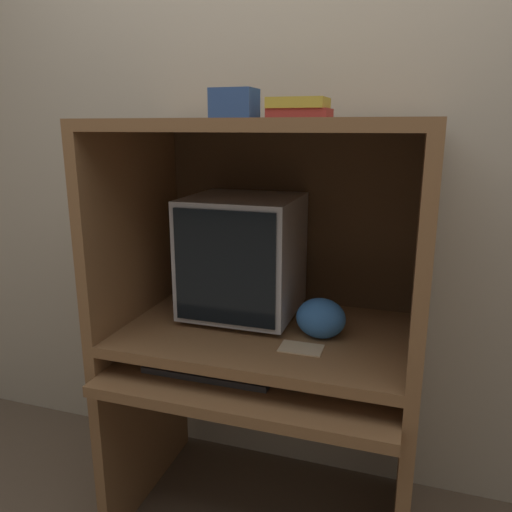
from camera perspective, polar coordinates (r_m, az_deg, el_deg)
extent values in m
cube|color=#B2A893|center=(1.97, 4.42, 10.70)|extent=(6.00, 0.06, 2.60)
cube|color=brown|center=(2.11, -12.45, -17.25)|extent=(0.04, 0.63, 0.66)
cube|color=brown|center=(1.89, 16.60, -21.89)|extent=(0.04, 0.63, 0.66)
cube|color=brown|center=(1.65, -0.58, -14.10)|extent=(0.94, 0.45, 0.04)
cube|color=brown|center=(1.94, -13.07, -7.67)|extent=(0.04, 0.63, 0.10)
cube|color=brown|center=(1.69, 17.54, -11.44)|extent=(0.04, 0.63, 0.10)
cube|color=brown|center=(1.74, 1.08, -8.77)|extent=(0.94, 0.63, 0.04)
cube|color=brown|center=(1.83, -13.78, 3.94)|extent=(0.04, 0.63, 0.69)
cube|color=brown|center=(1.56, 18.65, 1.81)|extent=(0.04, 0.63, 0.69)
cube|color=brown|center=(1.60, 1.20, 14.71)|extent=(0.94, 0.63, 0.04)
cube|color=#48321E|center=(1.92, 3.79, 4.81)|extent=(0.94, 0.01, 0.69)
cylinder|color=#B2B2B7|center=(1.85, -1.40, -6.39)|extent=(0.21, 0.21, 0.02)
cube|color=#B2B2B7|center=(1.78, -1.44, 0.16)|extent=(0.38, 0.37, 0.42)
cube|color=black|center=(1.61, -3.65, -1.41)|extent=(0.35, 0.01, 0.38)
cube|color=#2D2D30|center=(1.67, -5.27, -12.79)|extent=(0.42, 0.15, 0.02)
cube|color=#474749|center=(1.66, -5.28, -12.39)|extent=(0.39, 0.11, 0.01)
ellipsoid|color=black|center=(1.57, 4.18, -14.42)|extent=(0.07, 0.05, 0.03)
ellipsoid|color=#336BB7|center=(1.65, 7.41, -7.07)|extent=(0.16, 0.12, 0.13)
cube|color=maroon|center=(1.62, 5.04, 15.87)|extent=(0.19, 0.14, 0.03)
cube|color=gold|center=(1.62, 4.88, 17.02)|extent=(0.18, 0.14, 0.03)
cube|color=#CCB28C|center=(1.59, 5.18, -10.46)|extent=(0.13, 0.09, 0.00)
cube|color=navy|center=(1.66, -2.47, 16.97)|extent=(0.14, 0.12, 0.10)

